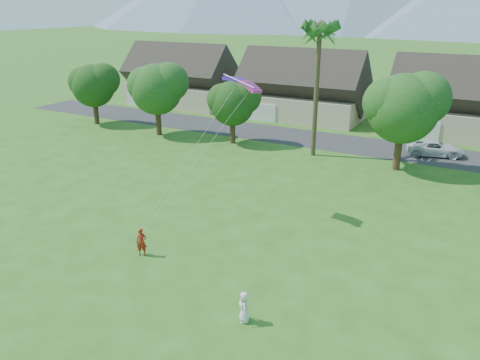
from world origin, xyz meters
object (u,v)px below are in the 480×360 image
Objects in this scene: kite_flyer at (141,242)px; watcher at (244,307)px; parked_car at (435,148)px; parafoil_kite at (243,82)px.

kite_flyer is 8.50m from watcher.
watcher is 31.65m from parked_car.
parafoil_kite is (-5.94, 10.88, 8.34)m from watcher.
parked_car is (12.31, 28.82, -0.12)m from kite_flyer.
parafoil_kite is at bearing 46.13° from kite_flyer.
parked_car is 24.35m from parafoil_kite.
parafoil_kite reaches higher than kite_flyer.
kite_flyer reaches higher than parked_car.
watcher is at bearing -46.69° from kite_flyer.
parafoil_kite is at bearing 138.78° from parked_car.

